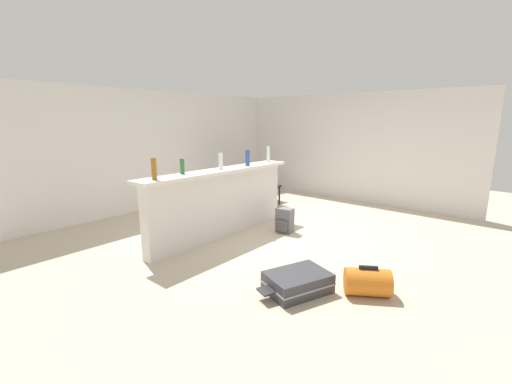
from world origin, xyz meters
TOP-DOWN VIEW (x-y plane):
  - ground_plane at (0.00, 0.00)m, footprint 13.00×13.00m
  - wall_back at (0.00, 3.05)m, footprint 6.60×0.10m
  - wall_right at (3.05, 0.30)m, footprint 0.10×6.00m
  - partition_half_wall at (-0.80, 0.53)m, footprint 2.80×0.20m
  - bar_countertop at (-0.80, 0.53)m, footprint 2.96×0.40m
  - bottle_amber at (-2.00, 0.52)m, footprint 0.07×0.07m
  - bottle_green at (-1.46, 0.62)m, footprint 0.06×0.06m
  - bottle_white at (-0.78, 0.53)m, footprint 0.07×0.07m
  - bottle_blue at (-0.20, 0.48)m, footprint 0.07×0.07m
  - bottle_clear at (0.41, 0.51)m, footprint 0.06×0.06m
  - dining_table at (1.37, 1.81)m, footprint 1.10×0.80m
  - dining_chair_near_partition at (1.32, 1.27)m, footprint 0.48×0.48m
  - suitcase_flat_charcoal at (-1.52, -1.44)m, footprint 0.89×0.71m
  - backpack_grey at (0.04, -0.14)m, footprint 0.28×0.30m
  - duffel_bag_orange at (-1.08, -2.07)m, footprint 0.51×0.57m

SIDE VIEW (x-z plane):
  - ground_plane at x=0.00m, z-range -0.05..0.00m
  - suitcase_flat_charcoal at x=-1.52m, z-range 0.00..0.22m
  - duffel_bag_orange at x=-1.08m, z-range -0.02..0.32m
  - backpack_grey at x=0.04m, z-range -0.01..0.41m
  - dining_chair_near_partition at x=1.32m, z-range 0.05..0.98m
  - partition_half_wall at x=-0.80m, z-range 0.00..1.07m
  - dining_table at x=1.37m, z-range 0.28..1.02m
  - bar_countertop at x=-0.80m, z-range 1.07..1.12m
  - bottle_green at x=-1.46m, z-range 1.12..1.34m
  - bottle_white at x=-0.78m, z-range 1.12..1.38m
  - wall_back at x=0.00m, z-range 0.00..2.50m
  - wall_right at x=3.05m, z-range 0.00..2.50m
  - bottle_blue at x=-0.20m, z-range 1.12..1.39m
  - bottle_amber at x=-2.00m, z-range 1.12..1.40m
  - bottle_clear at x=0.41m, z-range 1.12..1.41m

